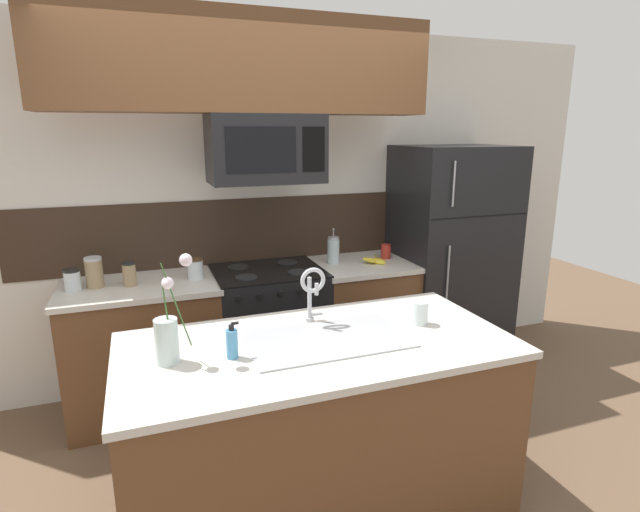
% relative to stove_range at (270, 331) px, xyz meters
% --- Properties ---
extents(ground_plane, '(10.00, 10.00, 0.00)m').
position_rel_stove_range_xyz_m(ground_plane, '(-0.00, -0.90, -0.46)').
color(ground_plane, brown).
extents(rear_partition, '(5.20, 0.10, 2.60)m').
position_rel_stove_range_xyz_m(rear_partition, '(0.30, 0.38, 0.84)').
color(rear_partition, silver).
rests_on(rear_partition, ground).
extents(splash_band, '(3.39, 0.01, 0.48)m').
position_rel_stove_range_xyz_m(splash_band, '(-0.00, 0.32, 0.69)').
color(splash_band, '#332319').
rests_on(splash_band, rear_partition).
extents(back_counter_left, '(0.99, 0.65, 0.91)m').
position_rel_stove_range_xyz_m(back_counter_left, '(-0.86, 0.00, -0.01)').
color(back_counter_left, brown).
rests_on(back_counter_left, ground).
extents(back_counter_right, '(0.73, 0.65, 0.91)m').
position_rel_stove_range_xyz_m(back_counter_right, '(0.73, 0.00, -0.01)').
color(back_counter_right, brown).
rests_on(back_counter_right, ground).
extents(stove_range, '(0.76, 0.64, 0.93)m').
position_rel_stove_range_xyz_m(stove_range, '(0.00, 0.00, 0.00)').
color(stove_range, black).
rests_on(stove_range, ground).
extents(microwave, '(0.74, 0.40, 0.44)m').
position_rel_stove_range_xyz_m(microwave, '(0.00, -0.02, 1.30)').
color(microwave, black).
extents(upper_cabinet_band, '(2.43, 0.34, 0.60)m').
position_rel_stove_range_xyz_m(upper_cabinet_band, '(-0.13, -0.05, 1.82)').
color(upper_cabinet_band, brown).
extents(refrigerator, '(0.86, 0.74, 1.76)m').
position_rel_stove_range_xyz_m(refrigerator, '(1.51, 0.02, 0.42)').
color(refrigerator, black).
rests_on(refrigerator, ground).
extents(storage_jar_tall, '(0.10, 0.10, 0.14)m').
position_rel_stove_range_xyz_m(storage_jar_tall, '(-1.24, 0.00, 0.52)').
color(storage_jar_tall, silver).
rests_on(storage_jar_tall, back_counter_left).
extents(storage_jar_medium, '(0.11, 0.11, 0.20)m').
position_rel_stove_range_xyz_m(storage_jar_medium, '(-1.12, 0.03, 0.55)').
color(storage_jar_medium, '#997F5B').
rests_on(storage_jar_medium, back_counter_left).
extents(storage_jar_short, '(0.08, 0.08, 0.16)m').
position_rel_stove_range_xyz_m(storage_jar_short, '(-0.91, -0.01, 0.53)').
color(storage_jar_short, '#997F5B').
rests_on(storage_jar_short, back_counter_left).
extents(storage_jar_squat, '(0.10, 0.10, 0.14)m').
position_rel_stove_range_xyz_m(storage_jar_squat, '(-0.50, 0.00, 0.52)').
color(storage_jar_squat, silver).
rests_on(storage_jar_squat, back_counter_left).
extents(banana_bunch, '(0.19, 0.16, 0.08)m').
position_rel_stove_range_xyz_m(banana_bunch, '(0.81, -0.06, 0.47)').
color(banana_bunch, yellow).
rests_on(banana_bunch, back_counter_right).
extents(french_press, '(0.09, 0.09, 0.27)m').
position_rel_stove_range_xyz_m(french_press, '(0.52, 0.06, 0.55)').
color(french_press, silver).
rests_on(french_press, back_counter_right).
extents(coffee_tin, '(0.08, 0.08, 0.11)m').
position_rel_stove_range_xyz_m(coffee_tin, '(0.95, 0.05, 0.50)').
color(coffee_tin, '#B22D23').
rests_on(coffee_tin, back_counter_right).
extents(island_counter, '(1.84, 0.90, 0.91)m').
position_rel_stove_range_xyz_m(island_counter, '(-0.07, -1.25, -0.01)').
color(island_counter, brown).
rests_on(island_counter, ground).
extents(kitchen_sink, '(0.76, 0.44, 0.16)m').
position_rel_stove_range_xyz_m(kitchen_sink, '(-0.03, -1.25, 0.38)').
color(kitchen_sink, '#ADAFB5').
rests_on(kitchen_sink, island_counter).
extents(sink_faucet, '(0.14, 0.14, 0.31)m').
position_rel_stove_range_xyz_m(sink_faucet, '(-0.03, -1.03, 0.65)').
color(sink_faucet, '#B7BABF').
rests_on(sink_faucet, island_counter).
extents(dish_soap_bottle, '(0.06, 0.05, 0.16)m').
position_rel_stove_range_xyz_m(dish_soap_bottle, '(-0.48, -1.28, 0.52)').
color(dish_soap_bottle, '#4C93C6').
rests_on(dish_soap_bottle, island_counter).
extents(drinking_glass, '(0.08, 0.08, 0.12)m').
position_rel_stove_range_xyz_m(drinking_glass, '(0.49, -1.22, 0.51)').
color(drinking_glass, silver).
rests_on(drinking_glass, island_counter).
extents(flower_vase, '(0.18, 0.10, 0.48)m').
position_rel_stove_range_xyz_m(flower_vase, '(-0.75, -1.24, 0.57)').
color(flower_vase, silver).
rests_on(flower_vase, island_counter).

